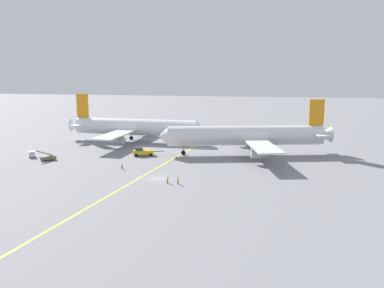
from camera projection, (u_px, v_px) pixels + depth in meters
name	position (u px, v px, depth m)	size (l,w,h in m)	color
ground_plane	(158.00, 179.00, 91.90)	(600.00, 600.00, 0.00)	gray
taxiway_stripe	(157.00, 168.00, 102.13)	(0.50, 120.00, 0.01)	yellow
airliner_at_gate_left	(135.00, 127.00, 138.87)	(48.47, 46.19, 16.13)	white
airliner_being_pushed	(247.00, 136.00, 117.75)	(50.14, 45.35, 15.93)	silver
pushback_tug	(143.00, 152.00, 116.50)	(8.93, 4.36, 2.78)	gold
gse_belt_loader_portside	(48.00, 157.00, 110.35)	(4.40, 4.32, 3.02)	#666B4C
gse_baggage_cart_near_cluster	(32.00, 154.00, 114.31)	(2.80, 3.15, 1.71)	silver
ground_crew_ramp_agent_by_cones	(168.00, 180.00, 87.81)	(0.46, 0.36, 1.61)	#4C4C51
ground_crew_wing_walker_right	(178.00, 180.00, 87.30)	(0.36, 0.48, 1.68)	#4C4C51
ground_crew_marshaller_foreground	(122.00, 166.00, 100.92)	(0.36, 0.36, 1.58)	black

